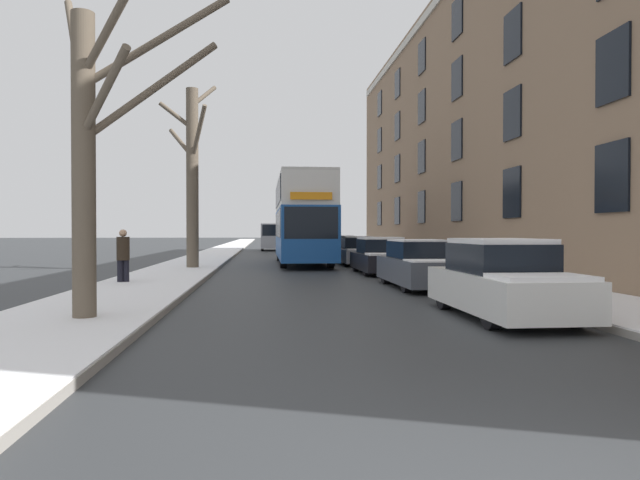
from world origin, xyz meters
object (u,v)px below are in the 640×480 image
object	(u,v)px
bare_tree_left_0	(94,142)
parked_car_0	(502,281)
parked_car_1	(420,265)
pedestrian_left_sidewalk	(123,255)
bare_tree_left_1	(192,174)
parked_car_3	(357,252)
parked_car_2	(381,257)
double_decker_bus	(302,216)
parked_car_4	(340,248)
oncoming_van	(273,236)

from	to	relation	value
bare_tree_left_0	parked_car_0	xyz separation A→B (m)	(7.75, 0.23, -2.61)
parked_car_1	pedestrian_left_sidewalk	distance (m)	9.09
bare_tree_left_1	parked_car_3	bearing A→B (deg)	25.06
parked_car_2	bare_tree_left_1	bearing A→B (deg)	163.04
bare_tree_left_1	pedestrian_left_sidewalk	world-z (taller)	bare_tree_left_1
parked_car_0	parked_car_3	bearing A→B (deg)	90.00
bare_tree_left_0	parked_car_2	distance (m)	14.61
bare_tree_left_0	parked_car_2	size ratio (longest dim) A/B	1.54
parked_car_1	bare_tree_left_1	bearing A→B (deg)	133.47
parked_car_2	pedestrian_left_sidewalk	bearing A→B (deg)	-152.34
parked_car_0	double_decker_bus	bearing A→B (deg)	98.02
parked_car_3	parked_car_4	bearing A→B (deg)	90.00
bare_tree_left_0	parked_car_2	xyz separation A→B (m)	(7.75, 12.11, -2.64)
pedestrian_left_sidewalk	bare_tree_left_0	bearing A→B (deg)	84.03
bare_tree_left_1	parked_car_2	bearing A→B (deg)	-16.96
bare_tree_left_1	oncoming_van	size ratio (longest dim) A/B	1.65
parked_car_0	parked_car_4	distance (m)	24.22
double_decker_bus	parked_car_0	world-z (taller)	double_decker_bus
bare_tree_left_1	parked_car_1	xyz separation A→B (m)	(7.80, -8.23, -3.53)
parked_car_1	oncoming_van	distance (m)	35.13
double_decker_bus	pedestrian_left_sidewalk	bearing A→B (deg)	-117.75
parked_car_0	pedestrian_left_sidewalk	distance (m)	11.51
parked_car_0	oncoming_van	world-z (taller)	oncoming_van
bare_tree_left_1	parked_car_1	world-z (taller)	bare_tree_left_1
pedestrian_left_sidewalk	parked_car_2	bearing A→B (deg)	-168.09
double_decker_bus	oncoming_van	world-z (taller)	double_decker_bus
bare_tree_left_0	parked_car_4	distance (m)	25.79
parked_car_4	parked_car_1	bearing A→B (deg)	-90.00
parked_car_1	parked_car_3	size ratio (longest dim) A/B	1.05
oncoming_van	parked_car_1	bearing A→B (deg)	-83.54
parked_car_4	oncoming_van	distance (m)	17.18
parked_car_0	oncoming_van	distance (m)	41.13
parked_car_3	pedestrian_left_sidewalk	xyz separation A→B (m)	(-9.02, -10.75, 0.30)
parked_car_3	bare_tree_left_0	bearing A→B (deg)	-113.13
bare_tree_left_1	parked_car_1	distance (m)	11.88
bare_tree_left_1	oncoming_van	world-z (taller)	bare_tree_left_1
parked_car_1	parked_car_2	distance (m)	5.85
double_decker_bus	pedestrian_left_sidewalk	size ratio (longest dim) A/B	6.56
double_decker_bus	parked_car_4	world-z (taller)	double_decker_bus
double_decker_bus	parked_car_2	size ratio (longest dim) A/B	2.65
parked_car_0	parked_car_4	world-z (taller)	parked_car_0
oncoming_van	pedestrian_left_sidewalk	bearing A→B (deg)	-98.52
parked_car_0	bare_tree_left_0	bearing A→B (deg)	-178.31
parked_car_2	parked_car_3	size ratio (longest dim) A/B	1.01
parked_car_2	parked_car_4	bearing A→B (deg)	90.00
bare_tree_left_0	oncoming_van	distance (m)	41.39
double_decker_bus	oncoming_van	distance (m)	21.84
bare_tree_left_1	oncoming_van	bearing A→B (deg)	81.79
bare_tree_left_1	parked_car_3	world-z (taller)	bare_tree_left_1
parked_car_1	parked_car_3	distance (m)	11.88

